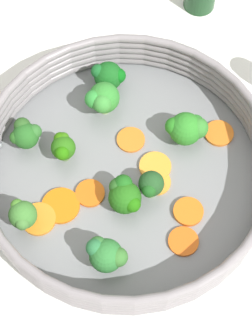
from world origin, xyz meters
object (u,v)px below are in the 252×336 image
object	(u,v)px
carrot_slice_3	(188,212)
broccoli_floret_7	(63,147)
carrot_slice_5	(155,166)
broccoli_floret_4	(151,186)
broccoli_floret_2	(108,76)
broccoli_floret_6	(187,128)
skillet	(126,175)
carrot_slice_2	(157,182)
carrot_slice_1	(61,206)
broccoli_floret_3	(106,254)
carrot_slice_7	(90,193)
carrot_slice_4	(131,140)
broccoli_floret_8	(23,215)
carrot_slice_8	(183,241)
broccoli_floret_5	(25,134)
carrot_slice_6	(39,219)
broccoli_floret_0	(102,99)
carrot_slice_0	(219,133)
broccoli_floret_1	(124,195)

from	to	relation	value
carrot_slice_3	broccoli_floret_7	bearing A→B (deg)	-85.73
carrot_slice_5	broccoli_floret_4	size ratio (longest dim) A/B	0.97
broccoli_floret_2	broccoli_floret_6	xyz separation A→B (m)	(0.02, 0.13, 0.00)
skillet	carrot_slice_2	bearing A→B (deg)	102.04
carrot_slice_1	broccoli_floret_3	size ratio (longest dim) A/B	0.94
carrot_slice_3	carrot_slice_7	bearing A→B (deg)	-70.78
carrot_slice_1	carrot_slice_4	distance (m)	0.13
carrot_slice_5	broccoli_floret_8	world-z (taller)	broccoli_floret_8
broccoli_floret_3	broccoli_floret_6	distance (m)	0.20
carrot_slice_5	carrot_slice_8	bearing A→B (deg)	48.31
broccoli_floret_8	carrot_slice_3	bearing A→B (deg)	125.18
carrot_slice_7	broccoli_floret_7	size ratio (longest dim) A/B	0.92
skillet	broccoli_floret_5	distance (m)	0.14
carrot_slice_4	broccoli_floret_2	size ratio (longest dim) A/B	0.83
broccoli_floret_8	broccoli_floret_4	bearing A→B (deg)	135.57
carrot_slice_6	carrot_slice_7	bearing A→B (deg)	149.97
carrot_slice_1	carrot_slice_3	bearing A→B (deg)	117.87
broccoli_floret_5	broccoli_floret_2	bearing A→B (deg)	162.21
carrot_slice_2	carrot_slice_7	world-z (taller)	carrot_slice_7
carrot_slice_7	broccoli_floret_4	world-z (taller)	broccoli_floret_4
carrot_slice_6	broccoli_floret_7	xyz separation A→B (m)	(-0.09, -0.02, 0.02)
carrot_slice_4	broccoli_floret_6	size ratio (longest dim) A/B	0.71
carrot_slice_8	broccoli_floret_4	distance (m)	0.08
carrot_slice_3	carrot_slice_8	world-z (taller)	carrot_slice_3
carrot_slice_8	carrot_slice_5	bearing A→B (deg)	-131.69
broccoli_floret_0	broccoli_floret_3	xyz separation A→B (m)	(0.18, 0.11, 0.00)
carrot_slice_0	skillet	bearing A→B (deg)	-34.00
carrot_slice_8	carrot_slice_2	bearing A→B (deg)	-128.31
carrot_slice_3	broccoli_floret_0	distance (m)	0.18
carrot_slice_4	carrot_slice_6	bearing A→B (deg)	-14.61
carrot_slice_5	broccoli_floret_1	world-z (taller)	broccoli_floret_1
carrot_slice_1	carrot_slice_6	world-z (taller)	same
carrot_slice_2	broccoli_floret_6	size ratio (longest dim) A/B	0.68
carrot_slice_5	broccoli_floret_2	size ratio (longest dim) A/B	0.92
carrot_slice_2	broccoli_floret_2	size ratio (longest dim) A/B	0.79
skillet	carrot_slice_7	bearing A→B (deg)	-26.39
broccoli_floret_4	broccoli_floret_0	bearing A→B (deg)	-122.48
broccoli_floret_2	broccoli_floret_0	bearing A→B (deg)	21.20
carrot_slice_4	broccoli_floret_4	distance (m)	0.08
broccoli_floret_7	carrot_slice_3	bearing A→B (deg)	94.27
carrot_slice_2	broccoli_floret_8	xyz separation A→B (m)	(0.13, -0.11, 0.03)
carrot_slice_1	broccoli_floret_5	bearing A→B (deg)	-121.12
broccoli_floret_3	carrot_slice_8	bearing A→B (deg)	136.29
broccoli_floret_7	broccoli_floret_8	size ratio (longest dim) A/B	0.87
carrot_slice_5	broccoli_floret_3	size ratio (longest dim) A/B	0.81
carrot_slice_3	broccoli_floret_8	distance (m)	0.20
carrot_slice_0	carrot_slice_6	xyz separation A→B (m)	(0.22, -0.13, 0.00)
carrot_slice_2	broccoli_floret_5	xyz separation A→B (m)	(0.04, -0.17, 0.02)
carrot_slice_0	carrot_slice_8	bearing A→B (deg)	11.08
carrot_slice_2	broccoli_floret_3	size ratio (longest dim) A/B	0.70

